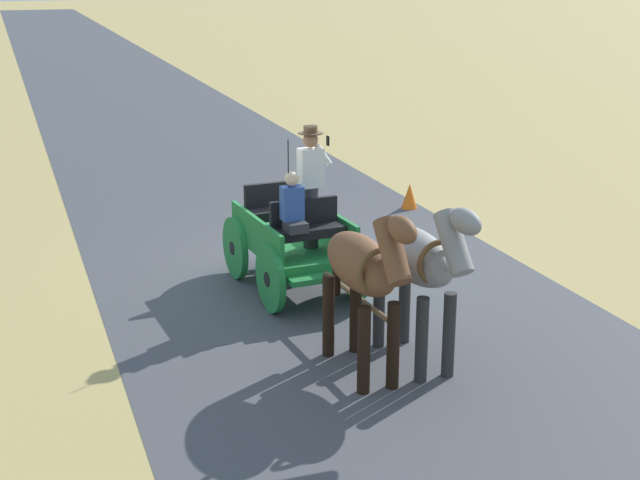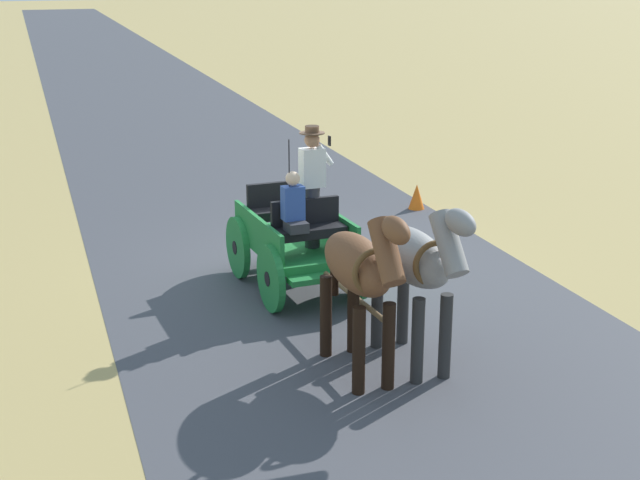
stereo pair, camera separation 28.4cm
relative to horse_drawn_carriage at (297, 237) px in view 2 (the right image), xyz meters
The scene contains 6 objects.
ground_plane 1.30m from the horse_drawn_carriage, 118.50° to the right, with size 200.00×200.00×0.00m, color tan.
road_surface 1.30m from the horse_drawn_carriage, 118.50° to the right, with size 6.73×160.00×0.01m, color #424247.
horse_drawn_carriage is the anchor object (origin of this frame).
horse_near_side 3.09m from the horse_drawn_carriage, 100.71° to the left, with size 0.66×2.13×2.21m.
horse_off_side 3.09m from the horse_drawn_carriage, 87.06° to the left, with size 0.59×2.13×2.21m.
traffic_cone 5.09m from the horse_drawn_carriage, 134.63° to the right, with size 0.32×0.32×0.50m, color orange.
Camera 2 is at (4.15, 13.11, 4.75)m, focal length 50.84 mm.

